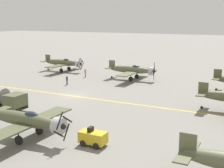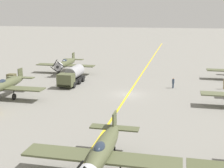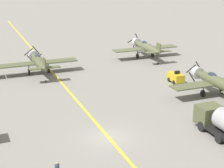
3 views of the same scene
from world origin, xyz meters
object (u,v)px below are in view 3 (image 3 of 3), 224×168
at_px(tow_tractor, 176,77).
at_px(airplane_far_center, 39,62).
at_px(airplane_mid_right, 215,81).
at_px(airplane_far_right, 146,47).

bearing_deg(tow_tractor, airplane_far_center, 146.89).
bearing_deg(airplane_far_center, tow_tractor, -42.89).
height_order(airplane_mid_right, airplane_far_center, same).
bearing_deg(airplane_mid_right, airplane_far_right, 85.49).
bearing_deg(airplane_mid_right, airplane_far_center, 133.65).
xyz_separation_m(airplane_far_right, tow_tractor, (-2.29, -14.07, -1.22)).
bearing_deg(airplane_far_right, airplane_mid_right, -87.81).
relative_size(airplane_far_right, airplane_far_center, 1.00).
bearing_deg(tow_tractor, airplane_mid_right, -76.12).
relative_size(airplane_far_right, tow_tractor, 4.62).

